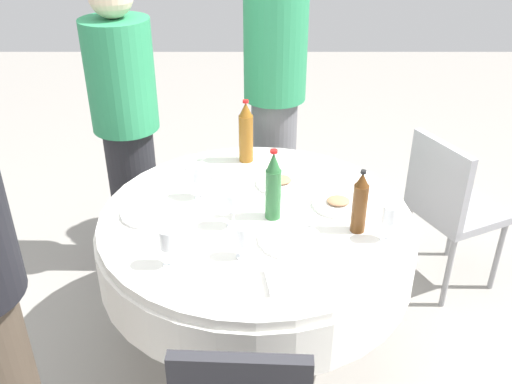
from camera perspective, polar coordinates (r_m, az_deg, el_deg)
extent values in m
plane|color=gray|center=(2.86, 0.00, -14.90)|extent=(10.00, 10.00, 0.00)
cylinder|color=white|center=(2.41, 0.00, -2.63)|extent=(1.32, 1.32, 0.04)
cylinder|color=white|center=(2.48, 0.00, -5.16)|extent=(1.35, 1.35, 0.22)
cylinder|color=slate|center=(2.69, 0.00, -11.27)|extent=(0.14, 0.14, 0.48)
cylinder|color=slate|center=(2.85, 0.00, -14.68)|extent=(0.56, 0.56, 0.03)
cylinder|color=#8C5619|center=(2.78, -1.04, 5.39)|extent=(0.07, 0.07, 0.24)
cone|color=#8C5619|center=(2.72, -1.07, 8.31)|extent=(0.06, 0.06, 0.07)
cylinder|color=red|center=(2.71, -1.08, 9.08)|extent=(0.03, 0.03, 0.01)
cylinder|color=#593314|center=(2.27, 10.34, -1.62)|extent=(0.06, 0.06, 0.21)
cone|color=#593314|center=(2.21, 10.64, 1.26)|extent=(0.05, 0.05, 0.05)
cylinder|color=black|center=(2.19, 10.72, 2.01)|extent=(0.02, 0.02, 0.01)
cylinder|color=#2D6B38|center=(2.32, 1.73, -0.23)|extent=(0.07, 0.07, 0.22)
cone|color=#2D6B38|center=(2.25, 1.79, 3.06)|extent=(0.06, 0.06, 0.08)
cylinder|color=red|center=(2.23, 1.81, 4.12)|extent=(0.03, 0.03, 0.01)
cylinder|color=white|center=(2.52, -5.51, -0.53)|extent=(0.06, 0.06, 0.00)
cylinder|color=white|center=(2.50, -5.56, 0.29)|extent=(0.01, 0.01, 0.08)
cylinder|color=white|center=(2.46, -5.64, 1.87)|extent=(0.07, 0.07, 0.08)
cylinder|color=white|center=(2.12, -8.52, -7.24)|extent=(0.06, 0.06, 0.00)
cylinder|color=white|center=(2.10, -8.60, -6.38)|extent=(0.01, 0.01, 0.08)
cylinder|color=white|center=(2.06, -8.76, -4.67)|extent=(0.07, 0.07, 0.08)
cylinder|color=gold|center=(2.07, -8.71, -5.16)|extent=(0.06, 0.06, 0.03)
cylinder|color=white|center=(2.32, -2.22, -3.40)|extent=(0.06, 0.06, 0.00)
cylinder|color=white|center=(2.30, -2.24, -2.56)|extent=(0.01, 0.01, 0.08)
cylinder|color=white|center=(2.26, -2.28, -0.94)|extent=(0.07, 0.07, 0.07)
cylinder|color=gold|center=(2.27, -2.27, -1.39)|extent=(0.06, 0.06, 0.03)
cylinder|color=white|center=(2.14, -1.20, -6.47)|extent=(0.06, 0.06, 0.00)
cylinder|color=white|center=(2.12, -1.21, -5.77)|extent=(0.01, 0.01, 0.06)
cylinder|color=white|center=(2.09, -1.23, -4.31)|extent=(0.06, 0.06, 0.07)
cylinder|color=white|center=(2.30, 13.02, -4.59)|extent=(0.06, 0.06, 0.00)
cylinder|color=white|center=(2.27, 13.13, -3.76)|extent=(0.01, 0.01, 0.08)
cylinder|color=white|center=(2.24, 13.35, -2.16)|extent=(0.06, 0.06, 0.07)
cylinder|color=maroon|center=(2.25, 13.29, -2.61)|extent=(0.05, 0.05, 0.03)
cylinder|color=white|center=(2.23, 3.43, -4.81)|extent=(0.25, 0.25, 0.02)
cylinder|color=white|center=(2.47, 8.23, -1.22)|extent=(0.22, 0.22, 0.02)
ellipsoid|color=tan|center=(2.46, 8.26, -0.86)|extent=(0.10, 0.09, 0.02)
cylinder|color=white|center=(2.43, -10.58, -2.08)|extent=(0.25, 0.25, 0.02)
cylinder|color=white|center=(2.61, 2.46, 0.89)|extent=(0.22, 0.22, 0.02)
ellipsoid|color=tan|center=(2.60, 2.47, 1.24)|extent=(0.10, 0.09, 0.02)
cube|color=silver|center=(2.72, -5.73, 1.90)|extent=(0.16, 0.11, 0.00)
cube|color=white|center=(2.02, 3.20, -8.81)|extent=(0.17, 0.17, 0.02)
cylinder|color=#26262B|center=(3.22, -12.06, -0.51)|extent=(0.26, 0.26, 0.84)
cylinder|color=#2D8C59|center=(2.94, -13.50, 11.27)|extent=(0.34, 0.34, 0.56)
cylinder|color=slate|center=(3.37, 1.72, 2.23)|extent=(0.26, 0.26, 0.90)
cylinder|color=#2D8C59|center=(3.10, 1.93, 14.34)|extent=(0.34, 0.34, 0.57)
cube|color=#99999E|center=(3.16, 19.61, -1.70)|extent=(0.53, 0.53, 0.04)
cube|color=#99999E|center=(2.94, 17.75, 0.97)|extent=(0.21, 0.38, 0.42)
cylinder|color=gray|center=(3.30, 23.06, -5.88)|extent=(0.03, 0.03, 0.43)
cylinder|color=gray|center=(3.48, 19.13, -3.05)|extent=(0.03, 0.03, 0.43)
cylinder|color=gray|center=(3.08, 18.69, -7.66)|extent=(0.03, 0.03, 0.43)
cylinder|color=gray|center=(3.28, 14.77, -4.52)|extent=(0.03, 0.03, 0.43)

